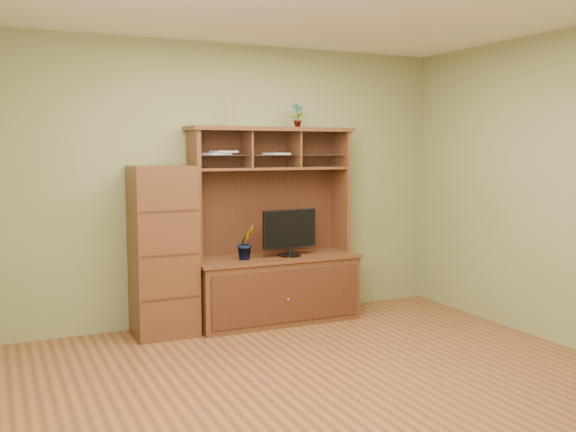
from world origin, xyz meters
TOP-DOWN VIEW (x-y plane):
  - room at (0.00, 0.00)m, footprint 4.54×4.04m
  - media_hutch at (0.31, 1.73)m, footprint 1.66×0.61m
  - monitor at (0.44, 1.64)m, footprint 0.57×0.22m
  - orchid_plant at (-0.02, 1.65)m, footprint 0.21×0.18m
  - top_plant at (0.60, 1.80)m, footprint 0.14×0.10m
  - reed_diffuser at (-0.11, 1.80)m, footprint 0.06×0.06m
  - magazines at (-0.02, 1.80)m, footprint 0.89×0.25m
  - side_cabinet at (-0.79, 1.73)m, footprint 0.55×0.50m

SIDE VIEW (x-z plane):
  - media_hutch at x=0.31m, z-range -0.43..1.47m
  - side_cabinet at x=-0.79m, z-range 0.00..1.54m
  - orchid_plant at x=-0.02m, z-range 0.65..0.97m
  - monitor at x=0.44m, z-range 0.66..1.12m
  - room at x=0.00m, z-range -0.02..2.72m
  - magazines at x=-0.02m, z-range 1.63..1.67m
  - top_plant at x=0.60m, z-range 1.90..2.15m
  - reed_diffuser at x=-0.11m, z-range 1.87..2.18m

